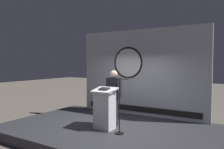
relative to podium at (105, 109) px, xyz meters
The scene contains 6 objects.
ground_plane 0.92m from the podium, 63.06° to the left, with size 40.00×40.00×0.00m, color #6B6056.
stage_platform 0.78m from the podium, 63.06° to the left, with size 6.40×4.00×0.30m, color #333338.
banner_display 2.31m from the podium, 86.82° to the left, with size 4.75×0.12×3.05m.
podium is the anchor object (origin of this frame).
speaker_person 0.55m from the podium, 88.38° to the left, with size 0.40×0.26×1.64m.
microphone_stand 0.58m from the podium, ahead, with size 0.24×0.56×1.48m.
Camera 1 is at (3.29, -5.41, 2.16)m, focal length 35.62 mm.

